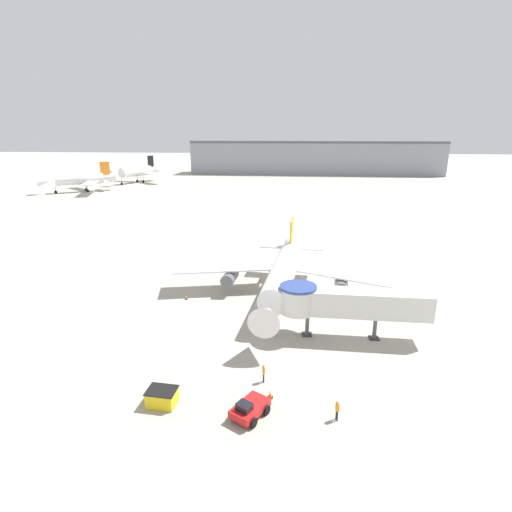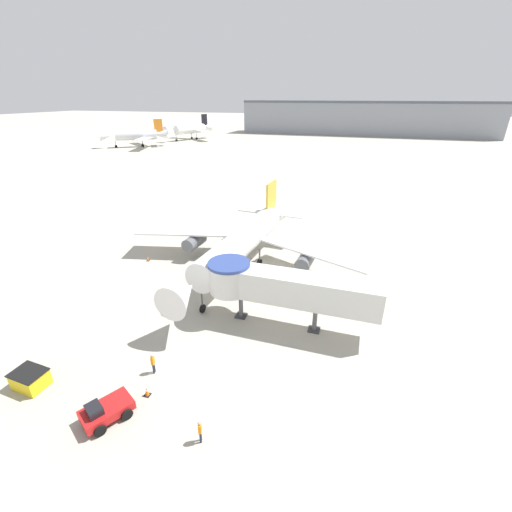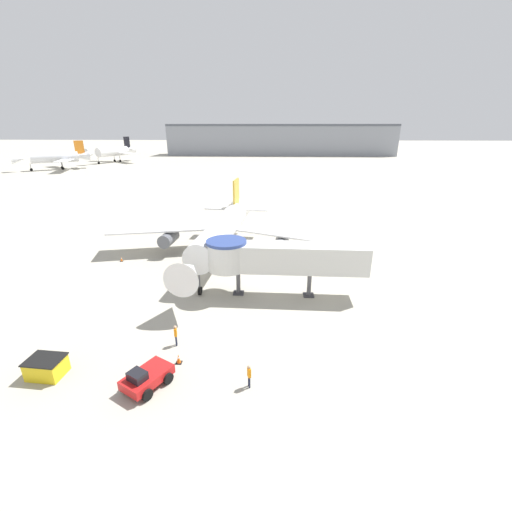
{
  "view_description": "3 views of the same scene",
  "coord_description": "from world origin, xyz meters",
  "views": [
    {
      "loc": [
        -1.35,
        -51.02,
        21.87
      ],
      "look_at": [
        -6.69,
        1.3,
        5.56
      ],
      "focal_mm": 28.0,
      "sensor_mm": 36.0,
      "label": 1
    },
    {
      "loc": [
        10.09,
        -37.25,
        20.26
      ],
      "look_at": [
        0.44,
        -5.64,
        4.69
      ],
      "focal_mm": 24.0,
      "sensor_mm": 36.0,
      "label": 2
    },
    {
      "loc": [
        3.73,
        -42.62,
        16.66
      ],
      "look_at": [
        1.94,
        -6.38,
        2.81
      ],
      "focal_mm": 24.0,
      "sensor_mm": 36.0,
      "label": 3
    }
  ],
  "objects": [
    {
      "name": "main_airplane",
      "position": [
        -2.8,
        -0.29,
        3.85
      ],
      "size": [
        32.83,
        28.41,
        9.07
      ],
      "rotation": [
        0.0,
        0.0,
        -0.09
      ],
      "color": "white",
      "rests_on": "ground_plane"
    },
    {
      "name": "pushback_tug_red",
      "position": [
        -4.61,
        -24.36,
        0.75
      ],
      "size": [
        3.29,
        3.82,
        1.64
      ],
      "rotation": [
        0.0,
        0.0,
        -0.52
      ],
      "color": "red",
      "rests_on": "ground_plane"
    },
    {
      "name": "service_container_yellow",
      "position": [
        -12.06,
        -23.6,
        0.7
      ],
      "size": [
        2.59,
        2.04,
        1.4
      ],
      "rotation": [
        0.0,
        0.0,
        -0.07
      ],
      "color": "yellow",
      "rests_on": "ground_plane"
    },
    {
      "name": "background_jet_black_tail",
      "position": [
        -73.52,
        125.66,
        5.07
      ],
      "size": [
        27.07,
        27.25,
        11.61
      ],
      "rotation": [
        0.0,
        0.0,
        -0.42
      ],
      "color": "white",
      "rests_on": "ground_plane"
    },
    {
      "name": "ground_crew_wing_walker",
      "position": [
        2.34,
        -24.05,
        1.02
      ],
      "size": [
        0.3,
        0.39,
        1.77
      ],
      "rotation": [
        0.0,
        0.0,
        5.05
      ],
      "color": "#1E2338",
      "rests_on": "ground_plane"
    },
    {
      "name": "terminal_building",
      "position": [
        7.85,
        175.0,
        8.83
      ],
      "size": [
        133.45,
        20.36,
        17.64
      ],
      "color": "gray",
      "rests_on": "ground_plane"
    },
    {
      "name": "traffic_cone_starboard_wing",
      "position": [
        10.11,
        -0.44,
        0.4
      ],
      "size": [
        0.5,
        0.5,
        0.82
      ],
      "color": "black",
      "rests_on": "ground_plane"
    },
    {
      "name": "traffic_cone_apron_front",
      "position": [
        -3.1,
        -21.81,
        0.36
      ],
      "size": [
        0.46,
        0.46,
        0.75
      ],
      "color": "black",
      "rests_on": "ground_plane"
    },
    {
      "name": "background_jet_orange_tail",
      "position": [
        -83.49,
        95.38,
        4.84
      ],
      "size": [
        24.94,
        27.16,
        11.05
      ],
      "rotation": [
        0.0,
        0.0,
        -0.96
      ],
      "color": "silver",
      "rests_on": "ground_plane"
    },
    {
      "name": "traffic_cone_port_wing",
      "position": [
        -15.98,
        -1.83,
        0.3
      ],
      "size": [
        0.38,
        0.38,
        0.64
      ],
      "color": "black",
      "rests_on": "ground_plane"
    },
    {
      "name": "ground_plane",
      "position": [
        0.0,
        0.0,
        0.0
      ],
      "size": [
        800.0,
        800.0,
        0.0
      ],
      "primitive_type": "plane",
      "color": "#A8A393"
    },
    {
      "name": "jet_bridge",
      "position": [
        3.99,
        -10.29,
        4.22
      ],
      "size": [
        16.27,
        4.1,
        5.89
      ],
      "rotation": [
        0.0,
        0.0,
        -0.02
      ],
      "color": "silver",
      "rests_on": "ground_plane"
    },
    {
      "name": "ground_crew_marshaller",
      "position": [
        -3.86,
        -19.61,
        1.05
      ],
      "size": [
        0.27,
        0.38,
        1.83
      ],
      "rotation": [
        0.0,
        0.0,
        4.9
      ],
      "color": "#1E2338",
      "rests_on": "ground_plane"
    }
  ]
}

